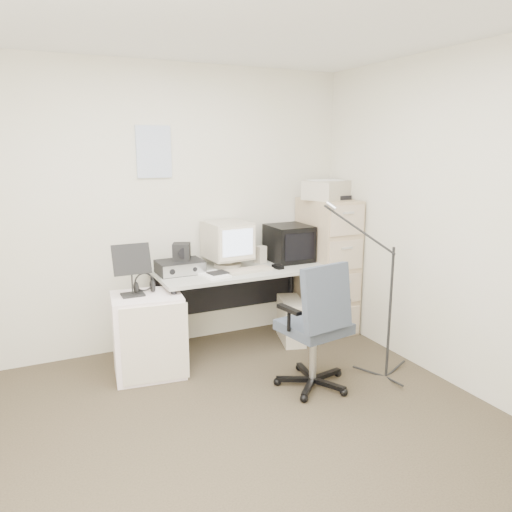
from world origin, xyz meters
name	(u,v)px	position (x,y,z in m)	size (l,w,h in m)	color
floor	(242,445)	(0.00, 0.00, -0.01)	(3.60, 3.60, 0.01)	#342B1E
ceiling	(239,6)	(0.00, 0.00, 2.50)	(3.60, 3.60, 0.01)	white
wall_back	(158,210)	(0.00, 1.80, 1.25)	(3.60, 0.02, 2.50)	beige
wall_right	(471,225)	(1.80, 0.00, 1.25)	(0.02, 3.60, 2.50)	beige
wall_calendar	(154,152)	(-0.02, 1.79, 1.75)	(0.30, 0.02, 0.44)	white
filing_cabinet	(327,265)	(1.58, 1.48, 0.65)	(0.40, 0.60, 1.30)	tan
printer	(328,190)	(1.58, 1.51, 1.39)	(0.45, 0.31, 0.18)	#C0B299
desk	(240,307)	(0.63, 1.45, 0.36)	(1.50, 0.70, 0.73)	#9E9E89
crt_monitor	(227,244)	(0.56, 1.58, 0.93)	(0.37, 0.39, 0.41)	#C0B299
crt_tv	(289,243)	(1.17, 1.53, 0.90)	(0.37, 0.39, 0.34)	black
desk_speaker	(261,254)	(0.89, 1.56, 0.81)	(0.08, 0.08, 0.16)	beige
keyboard	(249,270)	(0.65, 1.31, 0.74)	(0.42, 0.15, 0.02)	#C0B299
mouse	(278,267)	(0.93, 1.29, 0.75)	(0.06, 0.11, 0.03)	black
radio_receiver	(180,267)	(0.09, 1.52, 0.78)	(0.38, 0.27, 0.11)	black
radio_speaker	(182,252)	(0.12, 1.54, 0.91)	(0.14, 0.13, 0.14)	black
papers	(214,275)	(0.32, 1.30, 0.74)	(0.20, 0.27, 0.02)	white
pc_tower	(291,320)	(1.10, 1.33, 0.20)	(0.19, 0.43, 0.40)	#C0B299
office_chair	(314,324)	(0.80, 0.47, 0.50)	(0.58, 0.58, 1.00)	#3E454E
side_cart	(148,335)	(-0.27, 1.22, 0.33)	(0.54, 0.43, 0.66)	white
music_stand	(131,269)	(-0.37, 1.25, 0.87)	(0.29, 0.15, 0.42)	black
headphones	(144,286)	(-0.27, 1.29, 0.72)	(0.17, 0.17, 0.03)	black
mic_stand	(391,293)	(1.42, 0.36, 0.69)	(0.02, 0.02, 1.38)	black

